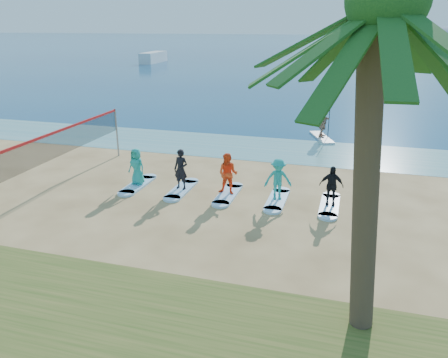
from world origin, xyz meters
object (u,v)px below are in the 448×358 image
(surfboard_3, at_px, (277,200))
(student_2, at_px, (228,174))
(palm_tree, at_px, (387,3))
(boat_offshore_b, at_px, (426,51))
(student_0, at_px, (137,166))
(boat_offshore_a, at_px, (154,63))
(surfboard_1, at_px, (182,189))
(student_1, at_px, (181,169))
(surfboard_4, at_px, (329,206))
(surfboard_0, at_px, (138,185))
(student_3, at_px, (278,179))
(surfboard_2, at_px, (228,194))
(volleyball_net, at_px, (64,142))
(student_4, at_px, (331,186))
(paddleboarder, at_px, (323,122))
(paddleboard, at_px, (322,137))

(surfboard_3, bearing_deg, student_2, 180.00)
(palm_tree, height_order, boat_offshore_b, palm_tree)
(student_0, xyz_separation_m, surfboard_3, (6.03, 0.00, -0.83))
(boat_offshore_a, height_order, surfboard_1, boat_offshore_a)
(student_0, bearing_deg, student_1, 11.73)
(surfboard_3, relative_size, surfboard_4, 1.00)
(palm_tree, height_order, student_1, palm_tree)
(surfboard_0, bearing_deg, student_3, 0.00)
(student_0, distance_m, surfboard_2, 4.11)
(volleyball_net, xyz_separation_m, student_4, (10.99, 0.67, -1.06))
(paddleboarder, bearing_deg, student_4, -169.58)
(boat_offshore_a, height_order, surfboard_4, boat_offshore_a)
(student_1, distance_m, student_3, 4.02)
(surfboard_1, bearing_deg, student_1, 0.00)
(student_2, relative_size, surfboard_4, 0.76)
(surfboard_4, bearing_deg, student_3, 180.00)
(paddleboard, bearing_deg, surfboard_0, -144.02)
(surfboard_1, bearing_deg, boat_offshore_a, 116.09)
(surfboard_4, bearing_deg, boat_offshore_b, 81.14)
(volleyball_net, distance_m, student_1, 5.10)
(surfboard_2, bearing_deg, volleyball_net, -174.52)
(surfboard_2, distance_m, student_3, 2.19)
(surfboard_2, bearing_deg, student_0, 180.00)
(paddleboarder, bearing_deg, student_2, 169.18)
(palm_tree, distance_m, student_4, 9.29)
(volleyball_net, height_order, boat_offshore_b, volleyball_net)
(boat_offshore_b, xyz_separation_m, student_1, (-24.00, -115.27, 0.93))
(paddleboarder, height_order, student_3, paddleboarder)
(student_0, height_order, surfboard_1, student_0)
(surfboard_2, bearing_deg, surfboard_0, 180.00)
(surfboard_2, xyz_separation_m, student_3, (2.01, 0.00, 0.86))
(volleyball_net, xyz_separation_m, surfboard_4, (10.99, 0.67, -1.86))
(surfboard_1, bearing_deg, student_4, 0.00)
(paddleboarder, xyz_separation_m, student_3, (-0.87, -10.66, -0.11))
(student_0, distance_m, surfboard_4, 8.09)
(paddleboard, relative_size, surfboard_0, 1.36)
(surfboard_1, distance_m, student_3, 4.11)
(volleyball_net, height_order, surfboard_1, volleyball_net)
(surfboard_1, xyz_separation_m, student_1, (0.00, 0.00, 0.88))
(surfboard_2, bearing_deg, palm_tree, -54.90)
(boat_offshore_a, distance_m, surfboard_0, 65.07)
(volleyball_net, bearing_deg, surfboard_3, 4.26)
(surfboard_1, bearing_deg, surfboard_3, 0.00)
(palm_tree, relative_size, student_2, 4.89)
(student_1, bearing_deg, boat_offshore_b, 87.60)
(boat_offshore_b, height_order, surfboard_1, boat_offshore_b)
(palm_tree, xyz_separation_m, student_3, (-2.91, 7.00, -5.99))
(boat_offshore_a, relative_size, student_0, 5.64)
(paddleboarder, xyz_separation_m, surfboard_1, (-4.90, -10.66, -0.97))
(surfboard_2, relative_size, student_2, 1.32)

